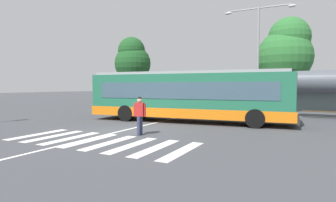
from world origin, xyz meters
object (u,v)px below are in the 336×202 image
Objects in this scene: parked_car_red at (177,101)px; background_tree_left at (132,60)px; twin_arm_street_lamp at (258,47)px; parked_car_charcoal at (152,100)px; parked_car_white at (264,103)px; parked_car_champagne at (231,102)px; bus_stop_shelter at (333,83)px; parked_car_blue at (202,101)px; pedestrian_crossing_street at (140,114)px; background_tree_right at (286,51)px; city_transit_bus at (187,96)px.

parked_car_red is 0.57× the size of background_tree_left.
parked_car_red is 9.09m from twin_arm_street_lamp.
parked_car_white is at bearing 3.95° from parked_car_charcoal.
parked_car_champagne is 0.98× the size of bus_stop_shelter.
parked_car_blue is 1.00× the size of parked_car_white.
background_tree_left is (-11.93, 17.08, 4.32)m from pedestrian_crossing_street.
parked_car_blue is 7.10m from twin_arm_street_lamp.
parked_car_charcoal is 0.58× the size of background_tree_left.
background_tree_left is at bearing 161.87° from twin_arm_street_lamp.
twin_arm_street_lamp reaches higher than bus_stop_shelter.
pedestrian_crossing_street is 0.20× the size of background_tree_right.
parked_car_white is at bearing 6.18° from parked_car_blue.
background_tree_right is (12.13, 4.22, 4.69)m from parked_car_charcoal.
city_transit_bus reaches higher than parked_car_red.
parked_car_blue and parked_car_white have the same top height.
parked_car_charcoal is at bearing 170.74° from bus_stop_shelter.
parked_car_charcoal is (-7.41, 13.79, -0.20)m from pedestrian_crossing_street.
parked_car_charcoal is 10.75m from parked_car_white.
parked_car_red is at bearing 1.17° from parked_car_charcoal.
parked_car_red is at bearing 108.50° from pedestrian_crossing_street.
city_transit_bus is 1.45× the size of background_tree_right.
parked_car_white is (2.76, 0.54, 0.00)m from parked_car_champagne.
parked_car_red is 0.98× the size of parked_car_white.
parked_car_charcoal is 1.00× the size of parked_car_blue.
twin_arm_street_lamp is at bearing 75.68° from pedestrian_crossing_street.
pedestrian_crossing_street is 0.22× the size of background_tree_left.
background_tree_left is (-12.00, 11.82, 3.70)m from city_transit_bus.
background_tree_left reaches higher than parked_car_red.
pedestrian_crossing_street reaches higher than parked_car_champagne.
background_tree_left is at bearing 135.42° from city_transit_bus.
parked_car_champagne is at bearing 86.81° from city_transit_bus.
parked_car_charcoal is at bearing -36.08° from background_tree_left.
pedestrian_crossing_street is at bearing -90.77° from city_transit_bus.
parked_car_red is 0.54× the size of twin_arm_street_lamp.
background_tree_left reaches higher than city_transit_bus.
twin_arm_street_lamp reaches higher than parked_car_white.
background_tree_left is at bearing 166.06° from parked_car_champagne.
background_tree_left is (-15.25, 2.55, 4.52)m from parked_car_white.
background_tree_left is at bearing 162.24° from parked_car_blue.
pedestrian_crossing_street is at bearing -55.07° from background_tree_left.
twin_arm_street_lamp is 15.82m from background_tree_left.
background_tree_left is (-4.52, 3.29, 4.52)m from parked_car_charcoal.
city_transit_bus is 1.49× the size of twin_arm_street_lamp.
parked_car_champagne is (0.49, 8.73, -0.82)m from city_transit_bus.
parked_car_red is at bearing -177.84° from parked_car_blue.
bus_stop_shelter reaches higher than parked_car_champagne.
bus_stop_shelter is 0.55× the size of background_tree_right.
background_tree_left is (-15.03, 4.92, 0.05)m from twin_arm_street_lamp.
parked_car_blue is 11.25m from background_tree_left.
pedestrian_crossing_street reaches higher than parked_car_charcoal.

